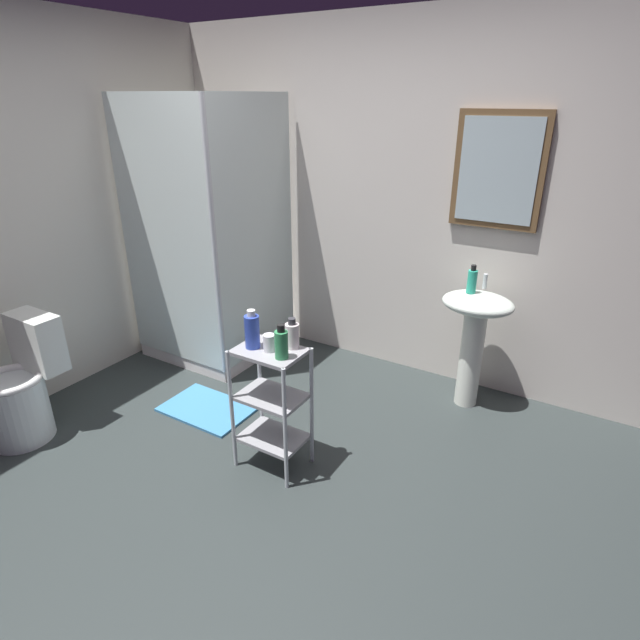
% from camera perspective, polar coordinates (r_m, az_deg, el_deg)
% --- Properties ---
extents(ground_plane, '(4.20, 4.20, 0.02)m').
position_cam_1_polar(ground_plane, '(2.99, -8.72, -18.42)').
color(ground_plane, '#2D3534').
extents(wall_back, '(4.20, 0.14, 2.50)m').
position_cam_1_polar(wall_back, '(3.87, 8.19, 12.59)').
color(wall_back, silver).
rests_on(wall_back, ground_plane).
extents(shower_stall, '(0.92, 0.92, 2.00)m').
position_cam_1_polar(shower_stall, '(4.21, -11.32, 2.02)').
color(shower_stall, white).
rests_on(shower_stall, ground_plane).
extents(pedestal_sink, '(0.46, 0.37, 0.81)m').
position_cam_1_polar(pedestal_sink, '(3.54, 16.71, -0.72)').
color(pedestal_sink, white).
rests_on(pedestal_sink, ground_plane).
extents(sink_faucet, '(0.03, 0.03, 0.10)m').
position_cam_1_polar(sink_faucet, '(3.55, 17.76, 4.10)').
color(sink_faucet, silver).
rests_on(sink_faucet, pedestal_sink).
extents(toilet, '(0.37, 0.49, 0.76)m').
position_cam_1_polar(toilet, '(3.69, -30.08, -6.71)').
color(toilet, white).
rests_on(toilet, ground_plane).
extents(storage_cart, '(0.38, 0.28, 0.74)m').
position_cam_1_polar(storage_cart, '(2.90, -5.37, -8.67)').
color(storage_cart, silver).
rests_on(storage_cart, ground_plane).
extents(hand_soap_bottle, '(0.06, 0.06, 0.19)m').
position_cam_1_polar(hand_soap_bottle, '(3.44, 16.44, 4.17)').
color(hand_soap_bottle, '#2DBC99').
rests_on(hand_soap_bottle, pedestal_sink).
extents(lotion_bottle_white, '(0.07, 0.07, 0.17)m').
position_cam_1_polar(lotion_bottle_white, '(2.73, -3.10, -1.66)').
color(lotion_bottle_white, white).
rests_on(lotion_bottle_white, storage_cart).
extents(body_wash_bottle_green, '(0.07, 0.07, 0.19)m').
position_cam_1_polar(body_wash_bottle_green, '(2.62, -4.29, -2.62)').
color(body_wash_bottle_green, '#338D54').
rests_on(body_wash_bottle_green, storage_cart).
extents(shampoo_bottle_blue, '(0.08, 0.08, 0.21)m').
position_cam_1_polar(shampoo_bottle_blue, '(2.74, -7.51, -1.20)').
color(shampoo_bottle_blue, '#2E48B6').
rests_on(shampoo_bottle_blue, storage_cart).
extents(rinse_cup, '(0.06, 0.06, 0.09)m').
position_cam_1_polar(rinse_cup, '(2.72, -5.63, -2.53)').
color(rinse_cup, silver).
rests_on(rinse_cup, storage_cart).
extents(bath_mat, '(0.60, 0.40, 0.02)m').
position_cam_1_polar(bath_mat, '(3.66, -12.32, -9.54)').
color(bath_mat, teal).
rests_on(bath_mat, ground_plane).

